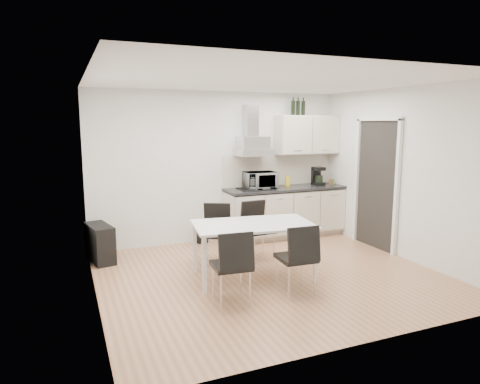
% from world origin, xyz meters
% --- Properties ---
extents(ground, '(4.50, 4.50, 0.00)m').
position_xyz_m(ground, '(0.00, 0.00, 0.00)').
color(ground, tan).
rests_on(ground, ground).
extents(wall_back, '(4.50, 0.10, 2.60)m').
position_xyz_m(wall_back, '(0.00, 2.00, 1.30)').
color(wall_back, white).
rests_on(wall_back, ground).
extents(wall_front, '(4.50, 0.10, 2.60)m').
position_xyz_m(wall_front, '(0.00, -2.00, 1.30)').
color(wall_front, white).
rests_on(wall_front, ground).
extents(wall_left, '(0.10, 4.00, 2.60)m').
position_xyz_m(wall_left, '(-2.25, 0.00, 1.30)').
color(wall_left, white).
rests_on(wall_left, ground).
extents(wall_right, '(0.10, 4.00, 2.60)m').
position_xyz_m(wall_right, '(2.25, 0.00, 1.30)').
color(wall_right, white).
rests_on(wall_right, ground).
extents(ceiling, '(4.50, 4.50, 0.00)m').
position_xyz_m(ceiling, '(0.00, 0.00, 2.60)').
color(ceiling, white).
rests_on(ceiling, wall_back).
extents(doorway, '(0.08, 1.04, 2.10)m').
position_xyz_m(doorway, '(2.21, 0.55, 1.05)').
color(doorway, white).
rests_on(doorway, ground).
extents(kitchenette, '(2.22, 0.64, 2.52)m').
position_xyz_m(kitchenette, '(1.19, 1.73, 0.83)').
color(kitchenette, beige).
rests_on(kitchenette, ground).
extents(dining_table, '(1.67, 1.10, 0.75)m').
position_xyz_m(dining_table, '(-0.25, 0.00, 0.68)').
color(dining_table, white).
rests_on(dining_table, ground).
extents(chair_far_left, '(0.62, 0.65, 0.88)m').
position_xyz_m(chair_far_left, '(-0.52, 0.76, 0.44)').
color(chair_far_left, black).
rests_on(chair_far_left, ground).
extents(chair_far_right, '(0.47, 0.53, 0.88)m').
position_xyz_m(chair_far_right, '(0.16, 0.71, 0.44)').
color(chair_far_right, black).
rests_on(chair_far_right, ground).
extents(chair_near_left, '(0.48, 0.53, 0.88)m').
position_xyz_m(chair_near_left, '(-0.82, -0.65, 0.44)').
color(chair_near_left, black).
rests_on(chair_near_left, ground).
extents(chair_near_right, '(0.47, 0.53, 0.88)m').
position_xyz_m(chair_near_right, '(0.01, -0.69, 0.44)').
color(chair_near_right, black).
rests_on(chair_near_right, ground).
extents(guitar_amp, '(0.42, 0.72, 0.56)m').
position_xyz_m(guitar_amp, '(-2.09, 1.52, 0.28)').
color(guitar_amp, black).
rests_on(guitar_amp, ground).
extents(floor_speaker, '(0.20, 0.19, 0.29)m').
position_xyz_m(floor_speaker, '(-0.38, 1.90, 0.14)').
color(floor_speaker, black).
rests_on(floor_speaker, ground).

